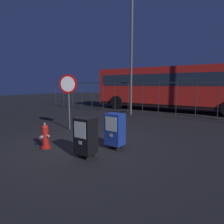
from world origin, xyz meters
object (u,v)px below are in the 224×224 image
newspaper_box_primary (86,135)px  street_light_near_right (132,46)px  fire_hydrant (45,136)px  bus_near (171,86)px  newspaper_box_secondary (115,129)px  stop_sign (68,90)px

newspaper_box_primary → street_light_near_right: (-2.46, 6.78, 3.49)m
fire_hydrant → newspaper_box_primary: (1.46, 0.13, 0.22)m
newspaper_box_primary → fire_hydrant: bearing=-175.0°
bus_near → street_light_near_right: 4.24m
fire_hydrant → newspaper_box_secondary: size_ratio=0.73×
fire_hydrant → stop_sign: bearing=119.9°
stop_sign → bus_near: size_ratio=0.21×
stop_sign → street_light_near_right: street_light_near_right is taller
newspaper_box_secondary → stop_sign: stop_sign is taller
street_light_near_right → stop_sign: bearing=-91.7°
fire_hydrant → street_light_near_right: (-1.00, 6.90, 3.71)m
newspaper_box_primary → bus_near: 10.13m
fire_hydrant → street_light_near_right: street_light_near_right is taller
bus_near → newspaper_box_primary: bearing=-86.9°
newspaper_box_primary → bus_near: (-1.05, 10.01, 1.14)m
newspaper_box_secondary → bus_near: size_ratio=0.10×
stop_sign → street_light_near_right: 5.49m
newspaper_box_secondary → street_light_near_right: bearing=114.9°
bus_near → newspaper_box_secondary: bearing=-84.9°
newspaper_box_primary → newspaper_box_secondary: same height
newspaper_box_secondary → bus_near: (-1.27, 9.04, 1.14)m
newspaper_box_primary → newspaper_box_secondary: (0.23, 0.98, 0.00)m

